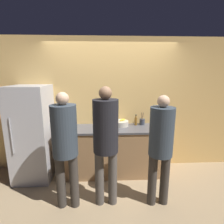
{
  "coord_description": "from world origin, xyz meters",
  "views": [
    {
      "loc": [
        -0.14,
        -2.79,
        1.92
      ],
      "look_at": [
        0.0,
        0.14,
        1.27
      ],
      "focal_mm": 28.0,
      "sensor_mm": 36.0,
      "label": 1
    }
  ],
  "objects_px": {
    "person_center": "(106,137)",
    "person_right": "(161,143)",
    "bottle_amber": "(136,121)",
    "cup_white": "(98,123)",
    "person_left": "(65,142)",
    "bottle_red": "(159,125)",
    "refrigerator": "(33,133)",
    "utensil_crock": "(142,122)",
    "fruit_bowl": "(121,123)"
  },
  "relations": [
    {
      "from": "refrigerator",
      "to": "person_right",
      "type": "xyz_separation_m",
      "value": [
        2.09,
        -0.82,
        0.11
      ]
    },
    {
      "from": "refrigerator",
      "to": "person_left",
      "type": "distance_m",
      "value": 1.12
    },
    {
      "from": "person_left",
      "to": "person_center",
      "type": "bearing_deg",
      "value": 3.11
    },
    {
      "from": "utensil_crock",
      "to": "bottle_amber",
      "type": "height_order",
      "value": "utensil_crock"
    },
    {
      "from": "refrigerator",
      "to": "person_right",
      "type": "distance_m",
      "value": 2.25
    },
    {
      "from": "person_center",
      "to": "bottle_red",
      "type": "relative_size",
      "value": 7.08
    },
    {
      "from": "person_right",
      "to": "refrigerator",
      "type": "bearing_deg",
      "value": 158.64
    },
    {
      "from": "person_center",
      "to": "bottle_red",
      "type": "distance_m",
      "value": 1.18
    },
    {
      "from": "refrigerator",
      "to": "bottle_amber",
      "type": "bearing_deg",
      "value": 6.18
    },
    {
      "from": "refrigerator",
      "to": "cup_white",
      "type": "xyz_separation_m",
      "value": [
        1.17,
        0.22,
        0.11
      ]
    },
    {
      "from": "bottle_red",
      "to": "person_center",
      "type": "bearing_deg",
      "value": -145.59
    },
    {
      "from": "person_left",
      "to": "person_right",
      "type": "bearing_deg",
      "value": -0.31
    },
    {
      "from": "person_left",
      "to": "cup_white",
      "type": "bearing_deg",
      "value": 68.02
    },
    {
      "from": "refrigerator",
      "to": "bottle_red",
      "type": "relative_size",
      "value": 6.93
    },
    {
      "from": "person_right",
      "to": "cup_white",
      "type": "xyz_separation_m",
      "value": [
        -0.91,
        1.04,
        0.0
      ]
    },
    {
      "from": "person_left",
      "to": "fruit_bowl",
      "type": "relative_size",
      "value": 5.47
    },
    {
      "from": "refrigerator",
      "to": "person_right",
      "type": "bearing_deg",
      "value": -21.36
    },
    {
      "from": "person_center",
      "to": "person_right",
      "type": "relative_size",
      "value": 1.07
    },
    {
      "from": "person_left",
      "to": "person_right",
      "type": "relative_size",
      "value": 1.03
    },
    {
      "from": "person_center",
      "to": "cup_white",
      "type": "bearing_deg",
      "value": 98.05
    },
    {
      "from": "bottle_red",
      "to": "bottle_amber",
      "type": "height_order",
      "value": "bottle_red"
    },
    {
      "from": "utensil_crock",
      "to": "cup_white",
      "type": "height_order",
      "value": "utensil_crock"
    },
    {
      "from": "refrigerator",
      "to": "fruit_bowl",
      "type": "bearing_deg",
      "value": 6.18
    },
    {
      "from": "fruit_bowl",
      "to": "utensil_crock",
      "type": "height_order",
      "value": "utensil_crock"
    },
    {
      "from": "person_center",
      "to": "bottle_red",
      "type": "bearing_deg",
      "value": 34.41
    },
    {
      "from": "person_right",
      "to": "fruit_bowl",
      "type": "height_order",
      "value": "person_right"
    },
    {
      "from": "bottle_red",
      "to": "cup_white",
      "type": "distance_m",
      "value": 1.16
    },
    {
      "from": "person_center",
      "to": "bottle_amber",
      "type": "xyz_separation_m",
      "value": [
        0.6,
        0.99,
        -0.05
      ]
    },
    {
      "from": "person_center",
      "to": "bottle_amber",
      "type": "relative_size",
      "value": 8.2
    },
    {
      "from": "bottle_amber",
      "to": "cup_white",
      "type": "distance_m",
      "value": 0.75
    },
    {
      "from": "refrigerator",
      "to": "bottle_amber",
      "type": "distance_m",
      "value": 1.94
    },
    {
      "from": "person_center",
      "to": "utensil_crock",
      "type": "distance_m",
      "value": 1.26
    },
    {
      "from": "person_left",
      "to": "fruit_bowl",
      "type": "height_order",
      "value": "person_left"
    },
    {
      "from": "person_center",
      "to": "fruit_bowl",
      "type": "xyz_separation_m",
      "value": [
        0.3,
        0.95,
        -0.08
      ]
    },
    {
      "from": "refrigerator",
      "to": "fruit_bowl",
      "type": "relative_size",
      "value": 5.57
    },
    {
      "from": "person_left",
      "to": "bottle_amber",
      "type": "bearing_deg",
      "value": 41.18
    },
    {
      "from": "bottle_amber",
      "to": "cup_white",
      "type": "relative_size",
      "value": 2.09
    },
    {
      "from": "person_center",
      "to": "person_right",
      "type": "distance_m",
      "value": 0.78
    },
    {
      "from": "bottle_amber",
      "to": "cup_white",
      "type": "xyz_separation_m",
      "value": [
        -0.75,
        0.02,
        -0.03
      ]
    },
    {
      "from": "utensil_crock",
      "to": "bottle_red",
      "type": "bearing_deg",
      "value": -57.0
    },
    {
      "from": "person_center",
      "to": "utensil_crock",
      "type": "xyz_separation_m",
      "value": [
        0.74,
        1.02,
        -0.07
      ]
    },
    {
      "from": "utensil_crock",
      "to": "bottle_red",
      "type": "height_order",
      "value": "utensil_crock"
    },
    {
      "from": "refrigerator",
      "to": "bottle_red",
      "type": "distance_m",
      "value": 2.29
    },
    {
      "from": "refrigerator",
      "to": "person_right",
      "type": "relative_size",
      "value": 1.05
    },
    {
      "from": "utensil_crock",
      "to": "bottle_amber",
      "type": "xyz_separation_m",
      "value": [
        -0.13,
        -0.03,
        0.02
      ]
    },
    {
      "from": "person_left",
      "to": "person_right",
      "type": "distance_m",
      "value": 1.33
    },
    {
      "from": "refrigerator",
      "to": "cup_white",
      "type": "relative_size",
      "value": 16.77
    },
    {
      "from": "person_left",
      "to": "utensil_crock",
      "type": "distance_m",
      "value": 1.67
    },
    {
      "from": "person_right",
      "to": "utensil_crock",
      "type": "relative_size",
      "value": 6.58
    },
    {
      "from": "bottle_red",
      "to": "cup_white",
      "type": "bearing_deg",
      "value": 163.05
    }
  ]
}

